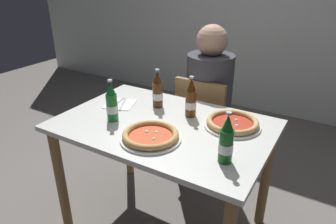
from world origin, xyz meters
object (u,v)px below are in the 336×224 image
Objects in this scene: beer_bottle_left at (112,104)px; beer_bottle_extra at (158,91)px; diner_seated at (208,109)px; pizza_margherita_near at (232,123)px; beer_bottle_right at (191,100)px; chair_behind_table at (204,123)px; napkin_with_cutlery at (120,104)px; dining_table_main at (164,141)px; beer_bottle_center at (226,141)px; pizza_marinara_far at (151,136)px.

beer_bottle_left is 1.00× the size of beer_bottle_extra.
diner_seated is 0.64m from pizza_margherita_near.
pizza_margherita_near is 0.27m from beer_bottle_right.
beer_bottle_right is (0.10, -0.45, 0.37)m from chair_behind_table.
beer_bottle_left is 1.08× the size of napkin_with_cutlery.
beer_bottle_left reaches higher than napkin_with_cutlery.
napkin_with_cutlery is at bearing -174.07° from pizza_margherita_near.
beer_bottle_extra is at bearing 130.31° from dining_table_main.
chair_behind_table is 3.44× the size of beer_bottle_center.
napkin_with_cutlery is at bearing -170.62° from beer_bottle_right.
diner_seated is 4.89× the size of beer_bottle_extra.
beer_bottle_extra is 1.08× the size of napkin_with_cutlery.
diner_seated is at bearing 117.98° from beer_bottle_center.
dining_table_main is 3.81× the size of pizza_marinara_far.
beer_bottle_right is (-0.26, 0.00, 0.08)m from pizza_margherita_near.
beer_bottle_right is at bearing 9.38° from napkin_with_cutlery.
beer_bottle_center is 0.70m from beer_bottle_extra.
dining_table_main is 0.24m from pizza_marinara_far.
beer_bottle_extra is at bearing 177.82° from pizza_margherita_near.
beer_bottle_extra reaches higher than pizza_margherita_near.
diner_seated is at bearing 56.93° from napkin_with_cutlery.
diner_seated is 0.70m from napkin_with_cutlery.
beer_bottle_right is (0.05, 0.35, 0.08)m from pizza_marinara_far.
pizza_margherita_near is 1.27× the size of beer_bottle_center.
dining_table_main is 0.41m from napkin_with_cutlery.
pizza_margherita_near is 0.68m from beer_bottle_left.
beer_bottle_right is at bearing 103.06° from chair_behind_table.
pizza_marinara_far is 0.33m from beer_bottle_left.
beer_bottle_left is 1.00× the size of beer_bottle_center.
pizza_margherita_near is (0.36, -0.45, 0.29)m from chair_behind_table.
chair_behind_table is 0.86m from beer_bottle_left.
dining_table_main is 0.99× the size of diner_seated.
dining_table_main is at bearing 23.27° from beer_bottle_left.
diner_seated is (0.00, 0.05, 0.10)m from chair_behind_table.
pizza_marinara_far is 0.41m from beer_bottle_center.
beer_bottle_center is at bearing -22.67° from dining_table_main.
chair_behind_table is at bearing 71.42° from beer_bottle_extra.
chair_behind_table is 3.73× the size of napkin_with_cutlery.
diner_seated reaches higher than beer_bottle_extra.
beer_bottle_left and beer_bottle_right have the same top height.
chair_behind_table is 0.70m from napkin_with_cutlery.
beer_bottle_right reaches higher than pizza_marinara_far.
beer_bottle_extra is at bearing -106.83° from diner_seated.
beer_bottle_right is (0.36, 0.28, 0.00)m from beer_bottle_left.
beer_bottle_left is at bearing -155.76° from pizza_margherita_near.
dining_table_main is 0.41m from pizza_margherita_near.
napkin_with_cutlery is at bearing -157.41° from beer_bottle_extra.
beer_bottle_right reaches higher than dining_table_main.
pizza_margherita_near is 1.38× the size of napkin_with_cutlery.
pizza_marinara_far is at bearing 94.29° from chair_behind_table.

